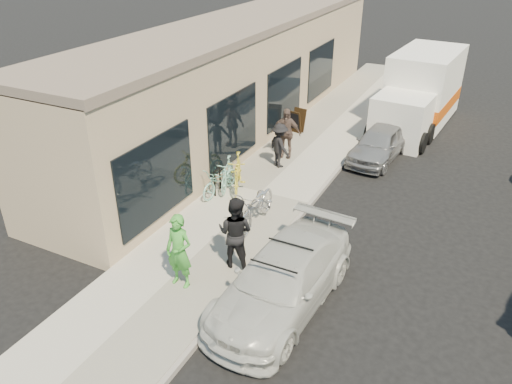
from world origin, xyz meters
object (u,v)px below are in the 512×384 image
(bystander_b, at_px, (286,133))
(cruiser_bike_a, at_px, (227,174))
(sedan_white, at_px, (283,280))
(cruiser_bike_b, at_px, (220,180))
(woman_rider, at_px, (179,251))
(cruiser_bike_c, at_px, (238,172))
(bystander_a, at_px, (280,145))
(man_standing, at_px, (235,232))
(moving_truck, at_px, (420,94))
(sedan_silver, at_px, (379,144))
(bike_rack, at_px, (217,178))
(tandem_bike, at_px, (257,206))
(sandwich_board, at_px, (297,121))

(bystander_b, bearing_deg, cruiser_bike_a, -111.95)
(sedan_white, bearing_deg, cruiser_bike_b, 139.43)
(woman_rider, distance_m, cruiser_bike_c, 4.75)
(sedan_white, distance_m, cruiser_bike_b, 5.05)
(cruiser_bike_c, distance_m, bystander_a, 2.07)
(man_standing, relative_size, cruiser_bike_c, 1.00)
(cruiser_bike_c, bearing_deg, sedan_white, -75.03)
(cruiser_bike_a, bearing_deg, moving_truck, 47.87)
(sedan_silver, xyz_separation_m, cruiser_bike_c, (-3.18, -4.39, 0.10))
(sedan_white, height_order, cruiser_bike_b, sedan_white)
(cruiser_bike_b, bearing_deg, sedan_silver, 59.83)
(bike_rack, relative_size, bystander_a, 0.52)
(cruiser_bike_a, bearing_deg, cruiser_bike_b, -108.67)
(bystander_a, bearing_deg, cruiser_bike_a, 102.28)
(tandem_bike, bearing_deg, cruiser_bike_b, 145.13)
(moving_truck, distance_m, cruiser_bike_a, 9.50)
(sedan_white, xyz_separation_m, bystander_b, (-2.96, 6.89, 0.37))
(cruiser_bike_a, relative_size, cruiser_bike_c, 0.88)
(sedan_white, bearing_deg, tandem_bike, 130.77)
(sedan_silver, bearing_deg, bike_rack, -121.08)
(woman_rider, height_order, man_standing, man_standing)
(cruiser_bike_c, distance_m, bystander_b, 2.87)
(sedan_silver, relative_size, bystander_b, 1.97)
(sandwich_board, distance_m, cruiser_bike_c, 5.14)
(sedan_white, relative_size, woman_rider, 2.60)
(man_standing, height_order, bystander_a, man_standing)
(sedan_silver, height_order, moving_truck, moving_truck)
(sedan_silver, bearing_deg, sandwich_board, 172.92)
(cruiser_bike_b, relative_size, bystander_b, 0.95)
(sedan_white, height_order, man_standing, man_standing)
(bike_rack, height_order, cruiser_bike_a, cruiser_bike_a)
(cruiser_bike_a, relative_size, bystander_a, 1.05)
(sedan_silver, distance_m, man_standing, 7.94)
(woman_rider, xyz_separation_m, cruiser_bike_a, (-1.38, 4.51, -0.41))
(woman_rider, xyz_separation_m, cruiser_bike_b, (-1.39, 4.11, -0.44))
(bike_rack, bearing_deg, sedan_white, -43.82)
(bike_rack, relative_size, sedan_silver, 0.23)
(man_standing, bearing_deg, cruiser_bike_a, -61.94)
(tandem_bike, height_order, bystander_b, bystander_b)
(moving_truck, bearing_deg, sedan_silver, -92.61)
(sandwich_board, bearing_deg, cruiser_bike_b, -80.61)
(bike_rack, height_order, sedan_silver, sedan_silver)
(sandwich_board, xyz_separation_m, sedan_silver, (3.40, -0.75, -0.03))
(cruiser_bike_c, bearing_deg, man_standing, -86.20)
(sedan_white, relative_size, cruiser_bike_b, 2.77)
(man_standing, relative_size, cruiser_bike_a, 1.13)
(cruiser_bike_a, height_order, cruiser_bike_c, cruiser_bike_c)
(cruiser_bike_a, xyz_separation_m, bystander_a, (0.78, 2.11, 0.27))
(sedan_silver, bearing_deg, moving_truck, 88.22)
(moving_truck, height_order, bystander_a, moving_truck)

